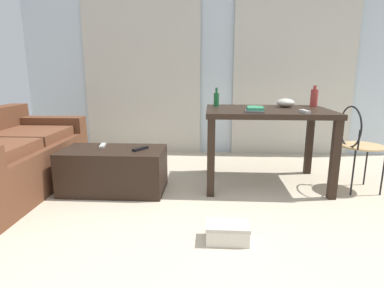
% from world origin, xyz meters
% --- Properties ---
extents(ground_plane, '(7.26, 7.26, 0.00)m').
position_xyz_m(ground_plane, '(0.00, 1.11, 0.00)').
color(ground_plane, beige).
extents(wall_back, '(5.44, 0.10, 2.50)m').
position_xyz_m(wall_back, '(0.00, 3.03, 1.25)').
color(wall_back, silver).
rests_on(wall_back, ground).
extents(curtains, '(3.71, 0.03, 2.10)m').
position_xyz_m(curtains, '(0.00, 2.94, 1.05)').
color(curtains, beige).
rests_on(curtains, ground).
extents(couch, '(0.93, 1.77, 0.77)m').
position_xyz_m(couch, '(-2.07, 1.32, 0.31)').
color(couch, brown).
rests_on(couch, ground).
extents(coffee_table, '(0.98, 0.51, 0.42)m').
position_xyz_m(coffee_table, '(-1.01, 1.38, 0.21)').
color(coffee_table, black).
rests_on(coffee_table, ground).
extents(craft_table, '(1.21, 0.85, 0.78)m').
position_xyz_m(craft_table, '(0.49, 1.67, 0.67)').
color(craft_table, black).
rests_on(craft_table, ground).
extents(wire_chair, '(0.40, 0.41, 0.83)m').
position_xyz_m(wire_chair, '(1.32, 1.53, 0.52)').
color(wire_chair, tan).
rests_on(wire_chair, ground).
extents(bottle_near, '(0.06, 0.06, 0.20)m').
position_xyz_m(bottle_near, '(-0.02, 1.88, 0.86)').
color(bottle_near, '#195B2D').
rests_on(bottle_near, craft_table).
extents(bottle_far, '(0.08, 0.08, 0.22)m').
position_xyz_m(bottle_far, '(1.02, 1.93, 0.88)').
color(bottle_far, '#99332D').
rests_on(bottle_far, craft_table).
extents(bowl, '(0.18, 0.18, 0.09)m').
position_xyz_m(bowl, '(0.71, 1.86, 0.83)').
color(bowl, beige).
rests_on(bowl, craft_table).
extents(book_stack, '(0.20, 0.29, 0.04)m').
position_xyz_m(book_stack, '(0.34, 1.47, 0.80)').
color(book_stack, '#4C4C51').
rests_on(book_stack, craft_table).
extents(tv_remote_on_table, '(0.07, 0.16, 0.03)m').
position_xyz_m(tv_remote_on_table, '(0.77, 1.37, 0.80)').
color(tv_remote_on_table, '#B7B7B2').
rests_on(tv_remote_on_table, craft_table).
extents(scissors, '(0.12, 0.04, 0.00)m').
position_xyz_m(scissors, '(0.44, 1.94, 0.79)').
color(scissors, '#9EA0A5').
rests_on(scissors, craft_table).
extents(tv_remote_primary, '(0.13, 0.17, 0.02)m').
position_xyz_m(tv_remote_primary, '(-0.74, 1.37, 0.43)').
color(tv_remote_primary, black).
rests_on(tv_remote_primary, coffee_table).
extents(tv_remote_secondary, '(0.08, 0.18, 0.02)m').
position_xyz_m(tv_remote_secondary, '(-1.15, 1.48, 0.43)').
color(tv_remote_secondary, '#B7B7B2').
rests_on(tv_remote_secondary, coffee_table).
extents(shoebox, '(0.30, 0.19, 0.13)m').
position_xyz_m(shoebox, '(0.05, 0.49, 0.07)').
color(shoebox, beige).
rests_on(shoebox, ground).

